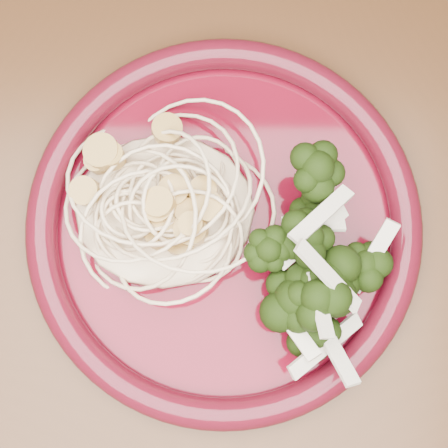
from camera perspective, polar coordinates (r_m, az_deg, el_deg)
dining_table at (r=0.60m, az=-5.83°, el=-1.07°), size 1.20×0.80×0.75m
dinner_plate at (r=0.49m, az=-0.00°, el=-0.17°), size 0.38×0.38×0.03m
spaghetti_pile at (r=0.48m, az=-5.56°, el=1.48°), size 0.17×0.15×0.03m
scallop_cluster at (r=0.44m, az=-6.02°, el=2.41°), size 0.15×0.15×0.04m
broccoli_pile at (r=0.47m, az=7.02°, el=-1.51°), size 0.13×0.18×0.06m
onion_garnish at (r=0.43m, az=7.55°, el=-0.88°), size 0.09×0.12×0.06m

